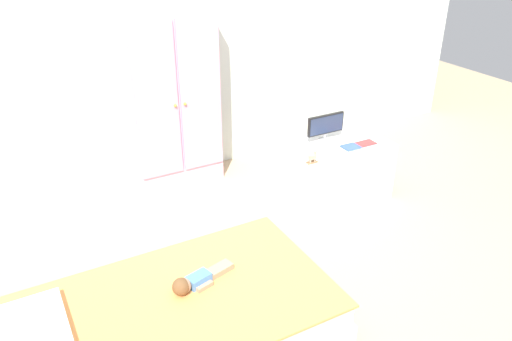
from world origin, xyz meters
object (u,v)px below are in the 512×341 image
object	(u,v)px
tv_monitor	(326,125)
rocking_horse_toy	(313,157)
wardrobe	(173,98)
doll	(192,282)
tv_stand	(333,170)
book_red	(365,143)
book_blue	(351,147)
bed	(173,322)

from	to	relation	value
tv_monitor	rocking_horse_toy	world-z (taller)	tv_monitor
wardrobe	tv_monitor	xyz separation A→B (m)	(0.96, -0.75, -0.15)
doll	wardrobe	xyz separation A→B (m)	(0.53, 1.63, 0.45)
tv_monitor	wardrobe	bearing A→B (deg)	141.89
rocking_horse_toy	tv_monitor	bearing A→B (deg)	42.36
wardrobe	tv_stand	xyz separation A→B (m)	(0.99, -0.84, -0.51)
wardrobe	tv_monitor	world-z (taller)	wardrobe
tv_stand	tv_monitor	world-z (taller)	tv_monitor
doll	rocking_horse_toy	world-z (taller)	rocking_horse_toy
tv_monitor	book_red	size ratio (longest dim) A/B	2.03
wardrobe	rocking_horse_toy	xyz separation A→B (m)	(0.65, -1.03, -0.23)
wardrobe	book_blue	distance (m)	1.45
bed	doll	bearing A→B (deg)	22.86
doll	bed	bearing A→B (deg)	-157.14
rocking_horse_toy	book_red	bearing A→B (deg)	7.74
doll	book_blue	distance (m)	1.73
doll	tv_monitor	size ratio (longest dim) A/B	1.21
bed	tv_stand	distance (m)	1.88
book_red	tv_monitor	bearing A→B (deg)	138.79
tv_monitor	book_blue	distance (m)	0.26
wardrobe	tv_stand	distance (m)	1.40
book_blue	book_red	size ratio (longest dim) A/B	0.82
doll	book_red	size ratio (longest dim) A/B	2.45
wardrobe	tv_monitor	bearing A→B (deg)	-38.11
rocking_horse_toy	bed	bearing A→B (deg)	-153.59
tv_monitor	tv_stand	bearing A→B (deg)	-70.32
bed	wardrobe	xyz separation A→B (m)	(0.68, 1.69, 0.62)
tv_monitor	book_blue	bearing A→B (deg)	-65.49
bed	rocking_horse_toy	bearing A→B (deg)	26.41
rocking_horse_toy	book_blue	xyz separation A→B (m)	(0.40, 0.07, -0.04)
rocking_horse_toy	tv_stand	bearing A→B (deg)	29.40
wardrobe	book_red	bearing A→B (deg)	-38.74
bed	book_red	world-z (taller)	book_red
rocking_horse_toy	wardrobe	bearing A→B (deg)	122.30
doll	book_red	world-z (taller)	book_red
wardrobe	book_blue	xyz separation A→B (m)	(1.06, -0.96, -0.27)
bed	tv_monitor	world-z (taller)	tv_monitor
tv_stand	rocking_horse_toy	world-z (taller)	rocking_horse_toy
wardrobe	tv_monitor	distance (m)	1.23
bed	book_red	xyz separation A→B (m)	(1.87, 0.73, 0.35)
bed	book_blue	bearing A→B (deg)	22.98
tv_stand	rocking_horse_toy	size ratio (longest dim) A/B	8.16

